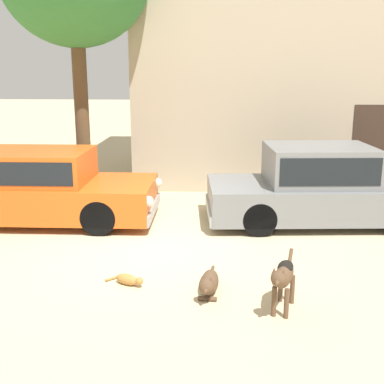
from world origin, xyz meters
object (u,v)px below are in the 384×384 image
at_px(parked_sedan_second, 319,185).
at_px(stray_dog_spotted, 209,283).
at_px(stray_dog_tan, 284,276).
at_px(parked_sedan_nearest, 40,186).
at_px(stray_cat, 128,280).

bearing_deg(parked_sedan_second, stray_dog_spotted, -126.11).
relative_size(parked_sedan_second, stray_dog_tan, 4.49).
bearing_deg(stray_dog_spotted, parked_sedan_second, 152.95).
bearing_deg(stray_dog_tan, stray_dog_spotted, -96.37).
distance_m(parked_sedan_nearest, parked_sedan_second, 5.38).
xyz_separation_m(stray_dog_spotted, stray_dog_tan, (0.91, -0.41, 0.31)).
bearing_deg(parked_sedan_nearest, stray_dog_spotted, -43.29).
bearing_deg(stray_cat, parked_sedan_nearest, 154.18).
bearing_deg(parked_sedan_nearest, stray_cat, -52.56).
height_order(parked_sedan_nearest, stray_dog_tan, parked_sedan_nearest).
relative_size(parked_sedan_nearest, parked_sedan_second, 1.01).
bearing_deg(parked_sedan_nearest, parked_sedan_second, 1.33).
height_order(parked_sedan_nearest, stray_cat, parked_sedan_nearest).
relative_size(stray_dog_spotted, stray_dog_tan, 1.03).
relative_size(parked_sedan_nearest, stray_dog_spotted, 4.44).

